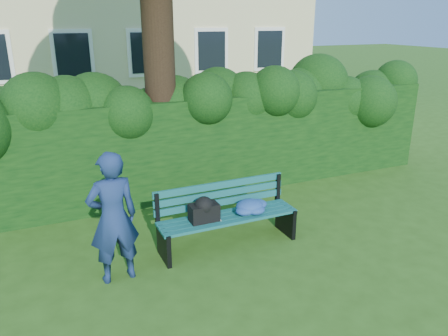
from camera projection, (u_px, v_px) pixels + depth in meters
name	position (u px, v px, depth m)	size (l,w,h in m)	color
ground	(240.00, 241.00, 6.46)	(80.00, 80.00, 0.00)	#2B5016
hedge	(189.00, 145.00, 8.07)	(10.00, 1.00, 1.80)	black
park_bench	(229.00, 212.00, 6.21)	(2.02, 0.58, 0.89)	#105154
man_reading	(113.00, 218.00, 5.26)	(0.61, 0.40, 1.68)	navy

